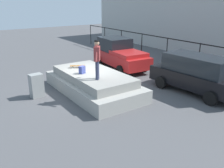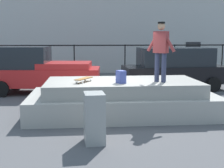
% 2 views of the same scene
% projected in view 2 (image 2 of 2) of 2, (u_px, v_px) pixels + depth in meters
% --- Properties ---
extents(ground_plane, '(60.00, 60.00, 0.00)m').
position_uv_depth(ground_plane, '(111.00, 114.00, 9.58)').
color(ground_plane, '#4C4C4F').
extents(concrete_ledge, '(5.64, 2.81, 1.04)m').
position_uv_depth(concrete_ledge, '(122.00, 99.00, 9.58)').
color(concrete_ledge, '#9E9B93').
rests_on(concrete_ledge, ground_plane).
extents(skateboarder, '(0.76, 0.63, 1.75)m').
position_uv_depth(skateboarder, '(161.00, 48.00, 9.05)').
color(skateboarder, '#2D334C').
rests_on(skateboarder, concrete_ledge).
extents(skateboard, '(0.56, 0.78, 0.12)m').
position_uv_depth(skateboard, '(84.00, 79.00, 9.14)').
color(skateboard, brown).
rests_on(skateboard, concrete_ledge).
extents(backpack, '(0.29, 0.33, 0.37)m').
position_uv_depth(backpack, '(121.00, 77.00, 8.93)').
color(backpack, '#3F4C99').
rests_on(backpack, concrete_ledge).
extents(car_red_pickup_near, '(4.88, 2.37, 1.96)m').
position_uv_depth(car_red_pickup_near, '(39.00, 70.00, 13.07)').
color(car_red_pickup_near, '#B21E1E').
rests_on(car_red_pickup_near, ground_plane).
extents(car_black_hatchback_mid, '(4.68, 2.28, 1.88)m').
position_uv_depth(car_black_hatchback_mid, '(175.00, 68.00, 13.94)').
color(car_black_hatchback_mid, black).
rests_on(car_black_hatchback_mid, ground_plane).
extents(utility_box, '(0.49, 0.63, 1.14)m').
position_uv_depth(utility_box, '(94.00, 118.00, 6.96)').
color(utility_box, gray).
rests_on(utility_box, ground_plane).
extents(fence_row, '(24.06, 0.06, 1.95)m').
position_uv_depth(fence_row, '(100.00, 55.00, 16.27)').
color(fence_row, black).
rests_on(fence_row, ground_plane).
extents(warehouse_building, '(32.67, 8.01, 5.60)m').
position_uv_depth(warehouse_building, '(95.00, 30.00, 23.64)').
color(warehouse_building, '#B2B2AD').
rests_on(warehouse_building, ground_plane).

